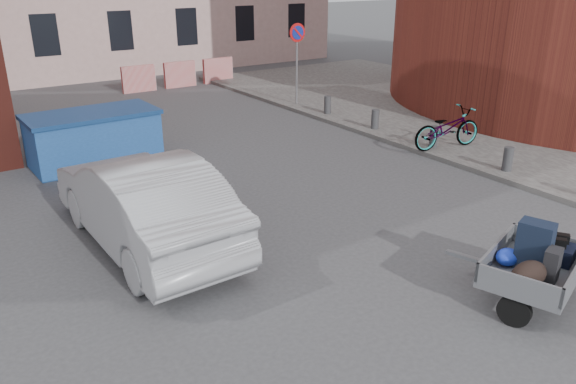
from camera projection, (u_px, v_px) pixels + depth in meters
ground at (334, 271)px, 8.78m from camera, size 120.00×120.00×0.00m
sidewalk at (508, 122)px, 17.08m from camera, size 9.00×24.00×0.12m
no_parking_sign at (297, 47)px, 18.46m from camera, size 0.60×0.09×2.65m
bollards at (434, 137)px, 14.40m from camera, size 0.22×9.02×0.55m
barriers at (180, 74)px, 22.29m from camera, size 4.70×0.18×1.00m
trailer at (534, 264)px, 7.75m from camera, size 1.86×1.97×1.20m
dumpster at (94, 138)px, 13.47m from camera, size 3.03×1.62×1.26m
silver_car at (144, 201)px, 9.39m from camera, size 1.76×4.79×1.57m
bicycle at (447, 128)px, 14.23m from camera, size 2.06×1.01×1.04m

